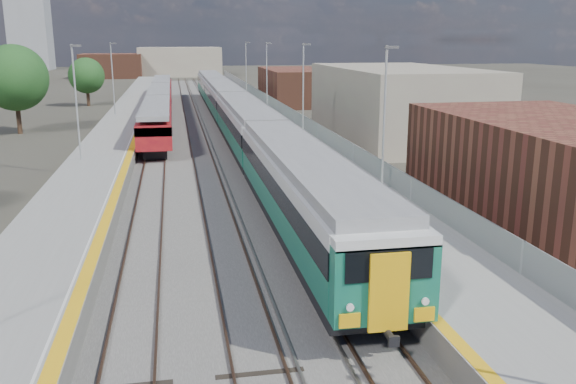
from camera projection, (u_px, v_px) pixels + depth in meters
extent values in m
plane|color=#47443A|center=(218.00, 135.00, 57.84)|extent=(320.00, 320.00, 0.00)
cube|color=#565451|center=(193.00, 131.00, 59.82)|extent=(10.50, 155.00, 0.06)
cube|color=#4C3323|center=(222.00, 126.00, 62.72)|extent=(0.07, 160.00, 0.14)
cube|color=#4C3323|center=(236.00, 126.00, 62.98)|extent=(0.07, 160.00, 0.14)
cube|color=#4C3323|center=(187.00, 127.00, 62.10)|extent=(0.07, 160.00, 0.14)
cube|color=#4C3323|center=(201.00, 127.00, 62.36)|extent=(0.07, 160.00, 0.14)
cube|color=#4C3323|center=(152.00, 128.00, 61.48)|extent=(0.07, 160.00, 0.14)
cube|color=#4C3323|center=(167.00, 128.00, 61.73)|extent=(0.07, 160.00, 0.14)
cube|color=gray|center=(218.00, 127.00, 62.67)|extent=(0.08, 160.00, 0.10)
cube|color=gray|center=(205.00, 127.00, 62.42)|extent=(0.08, 160.00, 0.10)
cube|color=slate|center=(268.00, 125.00, 61.04)|extent=(4.70, 155.00, 1.00)
cube|color=gray|center=(268.00, 120.00, 60.92)|extent=(4.70, 155.00, 0.03)
cube|color=#EBAD14|center=(247.00, 120.00, 60.54)|extent=(0.40, 155.00, 0.01)
cube|color=gray|center=(290.00, 113.00, 61.17)|extent=(0.06, 155.00, 1.20)
cylinder|color=#9EA0A3|center=(384.00, 120.00, 31.16)|extent=(0.12, 0.12, 7.50)
cube|color=#4C4C4F|center=(392.00, 47.00, 30.32)|extent=(0.70, 0.18, 0.14)
cylinder|color=#9EA0A3|center=(303.00, 90.00, 50.23)|extent=(0.12, 0.12, 7.50)
cube|color=#4C4C4F|center=(306.00, 44.00, 49.39)|extent=(0.70, 0.18, 0.14)
cylinder|color=#9EA0A3|center=(267.00, 76.00, 69.30)|extent=(0.12, 0.12, 7.50)
cube|color=#4C4C4F|center=(269.00, 43.00, 68.46)|extent=(0.70, 0.18, 0.14)
cylinder|color=#9EA0A3|center=(246.00, 68.00, 88.38)|extent=(0.12, 0.12, 7.50)
cube|color=#4C4C4F|center=(247.00, 42.00, 87.54)|extent=(0.70, 0.18, 0.14)
cube|color=slate|center=(121.00, 129.00, 58.49)|extent=(4.30, 155.00, 1.00)
cube|color=gray|center=(121.00, 123.00, 58.37)|extent=(4.30, 155.00, 0.03)
cube|color=#EBAD14|center=(141.00, 123.00, 58.71)|extent=(0.45, 155.00, 0.01)
cube|color=silver|center=(137.00, 123.00, 58.64)|extent=(0.08, 155.00, 0.01)
cylinder|color=#9EA0A3|center=(76.00, 103.00, 39.61)|extent=(0.12, 0.12, 7.50)
cube|color=#4C4C4F|center=(76.00, 46.00, 38.77)|extent=(0.70, 0.18, 0.14)
cylinder|color=#9EA0A3|center=(113.00, 79.00, 64.41)|extent=(0.12, 0.12, 7.50)
cube|color=#4C4C4F|center=(113.00, 43.00, 63.56)|extent=(0.70, 0.18, 0.14)
cube|color=brown|center=(557.00, 172.00, 29.19)|extent=(9.00, 16.00, 5.20)
cube|color=gray|center=(398.00, 103.00, 55.15)|extent=(11.00, 22.00, 6.40)
cube|color=brown|center=(295.00, 86.00, 86.28)|extent=(8.00, 18.00, 4.80)
cube|color=gray|center=(180.00, 62.00, 152.00)|extent=(20.00, 14.00, 7.00)
cube|color=brown|center=(112.00, 66.00, 144.55)|extent=(14.00, 12.00, 5.60)
cube|color=gray|center=(27.00, 0.00, 178.48)|extent=(11.00, 11.00, 40.00)
cube|color=black|center=(303.00, 220.00, 27.19)|extent=(2.90, 20.81, 0.49)
cube|color=#125D4F|center=(303.00, 202.00, 26.99)|extent=(3.01, 20.81, 1.22)
cube|color=black|center=(303.00, 181.00, 26.75)|extent=(3.07, 20.81, 0.83)
cube|color=silver|center=(304.00, 166.00, 26.59)|extent=(3.01, 20.81, 0.51)
cube|color=gray|center=(304.00, 156.00, 26.48)|extent=(2.67, 20.81, 0.43)
cube|color=black|center=(247.00, 143.00, 47.51)|extent=(2.90, 20.81, 0.49)
cube|color=#125D4F|center=(246.00, 132.00, 47.31)|extent=(3.01, 20.81, 1.22)
cube|color=black|center=(246.00, 120.00, 47.07)|extent=(3.07, 20.81, 0.83)
cube|color=silver|center=(246.00, 111.00, 46.91)|extent=(3.01, 20.81, 0.51)
cube|color=gray|center=(246.00, 106.00, 46.80)|extent=(2.67, 20.81, 0.43)
cube|color=black|center=(224.00, 112.00, 67.84)|extent=(2.90, 20.81, 0.49)
cube|color=#125D4F|center=(224.00, 105.00, 67.63)|extent=(3.01, 20.81, 1.22)
cube|color=black|center=(224.00, 96.00, 67.40)|extent=(3.07, 20.81, 0.83)
cube|color=silver|center=(223.00, 90.00, 67.24)|extent=(3.01, 20.81, 0.51)
cube|color=gray|center=(223.00, 86.00, 67.13)|extent=(2.67, 20.81, 0.43)
cube|color=black|center=(212.00, 96.00, 88.16)|extent=(2.90, 20.81, 0.49)
cube|color=#125D4F|center=(212.00, 90.00, 87.95)|extent=(3.01, 20.81, 1.22)
cube|color=black|center=(211.00, 83.00, 87.72)|extent=(3.07, 20.81, 0.83)
cube|color=silver|center=(211.00, 78.00, 87.56)|extent=(3.01, 20.81, 0.51)
cube|color=gray|center=(211.00, 75.00, 87.45)|extent=(2.67, 20.81, 0.43)
cube|color=#125D4F|center=(384.00, 283.00, 16.69)|extent=(2.99, 0.64, 2.24)
cube|color=black|center=(389.00, 266.00, 16.22)|extent=(2.45, 0.06, 0.85)
cube|color=#EBAB0F|center=(389.00, 293.00, 16.34)|extent=(1.12, 0.11, 2.24)
cube|color=black|center=(157.00, 140.00, 52.30)|extent=(1.77, 15.04, 0.61)
cube|color=maroon|center=(156.00, 123.00, 51.94)|extent=(2.61, 17.70, 1.86)
cube|color=black|center=(156.00, 117.00, 51.83)|extent=(2.66, 17.70, 0.65)
cube|color=gray|center=(155.00, 106.00, 51.60)|extent=(2.33, 17.70, 0.37)
cube|color=black|center=(161.00, 115.00, 69.66)|extent=(1.77, 15.04, 0.61)
cube|color=maroon|center=(160.00, 102.00, 69.30)|extent=(2.61, 17.70, 1.86)
cube|color=black|center=(160.00, 98.00, 69.19)|extent=(2.66, 17.70, 0.65)
cube|color=gray|center=(159.00, 90.00, 68.96)|extent=(2.33, 17.70, 0.37)
cube|color=black|center=(163.00, 100.00, 87.01)|extent=(1.77, 15.04, 0.61)
cube|color=maroon|center=(162.00, 90.00, 86.65)|extent=(2.61, 17.70, 1.86)
cube|color=black|center=(162.00, 86.00, 86.54)|extent=(2.66, 17.70, 0.65)
cube|color=gray|center=(162.00, 80.00, 86.31)|extent=(2.33, 17.70, 0.37)
cylinder|color=#382619|center=(19.00, 118.00, 58.24)|extent=(0.44, 0.44, 2.94)
sphere|color=#1B461B|center=(14.00, 78.00, 57.31)|extent=(6.21, 6.21, 6.21)
cylinder|color=#382619|center=(88.00, 98.00, 82.97)|extent=(0.44, 0.44, 2.27)
sphere|color=#1B461B|center=(86.00, 76.00, 82.25)|extent=(4.79, 4.79, 4.79)
cylinder|color=#382619|center=(365.00, 100.00, 81.71)|extent=(0.44, 0.44, 1.92)
sphere|color=#1B461B|center=(366.00, 81.00, 81.10)|extent=(4.06, 4.06, 4.06)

